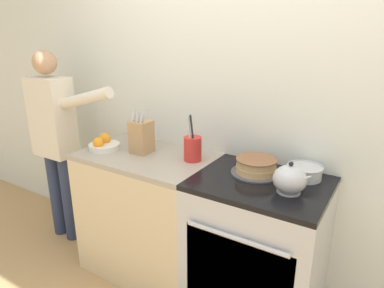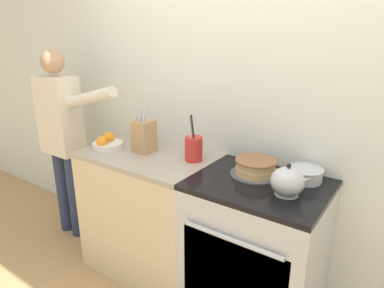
# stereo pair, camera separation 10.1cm
# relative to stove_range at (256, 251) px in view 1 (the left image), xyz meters

# --- Properties ---
(wall_back) EXTENTS (8.00, 0.04, 2.60)m
(wall_back) POSITION_rel_stove_range_xyz_m (-0.23, 0.32, 0.84)
(wall_back) COLOR silver
(wall_back) RESTS_ON ground_plane
(counter_cabinet) EXTENTS (0.90, 0.59, 0.91)m
(counter_cabinet) POSITION_rel_stove_range_xyz_m (-0.82, 0.00, -0.00)
(counter_cabinet) COLOR beige
(counter_cabinet) RESTS_ON ground_plane
(stove_range) EXTENTS (0.74, 0.62, 0.91)m
(stove_range) POSITION_rel_stove_range_xyz_m (0.00, 0.00, 0.00)
(stove_range) COLOR #B7BABF
(stove_range) RESTS_ON ground_plane
(layer_cake) EXTENTS (0.29, 0.29, 0.09)m
(layer_cake) POSITION_rel_stove_range_xyz_m (-0.07, 0.09, 0.50)
(layer_cake) COLOR #4C4C51
(layer_cake) RESTS_ON stove_range
(tea_kettle) EXTENTS (0.21, 0.17, 0.17)m
(tea_kettle) POSITION_rel_stove_range_xyz_m (0.17, -0.05, 0.53)
(tea_kettle) COLOR #B7BABF
(tea_kettle) RESTS_ON stove_range
(mixing_bowl) EXTENTS (0.20, 0.20, 0.08)m
(mixing_bowl) POSITION_rel_stove_range_xyz_m (0.19, 0.17, 0.49)
(mixing_bowl) COLOR #B7BABF
(mixing_bowl) RESTS_ON stove_range
(knife_block) EXTENTS (0.13, 0.13, 0.31)m
(knife_block) POSITION_rel_stove_range_xyz_m (-0.87, 0.02, 0.57)
(knife_block) COLOR tan
(knife_block) RESTS_ON counter_cabinet
(utensil_crock) EXTENTS (0.11, 0.11, 0.31)m
(utensil_crock) POSITION_rel_stove_range_xyz_m (-0.49, 0.07, 0.54)
(utensil_crock) COLOR red
(utensil_crock) RESTS_ON counter_cabinet
(fruit_bowl) EXTENTS (0.21, 0.21, 0.11)m
(fruit_bowl) POSITION_rel_stove_range_xyz_m (-1.14, -0.07, 0.49)
(fruit_bowl) COLOR silver
(fruit_bowl) RESTS_ON counter_cabinet
(person_baker) EXTENTS (0.91, 0.20, 1.57)m
(person_baker) POSITION_rel_stove_range_xyz_m (-1.71, -0.05, 0.48)
(person_baker) COLOR #283351
(person_baker) RESTS_ON ground_plane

